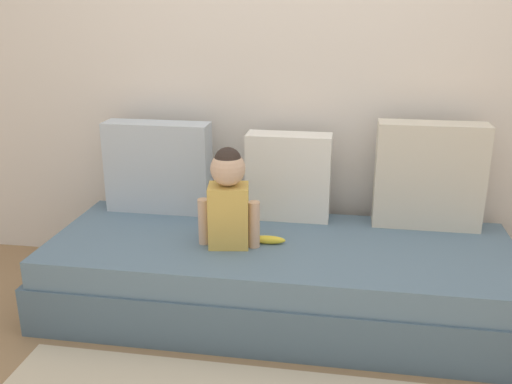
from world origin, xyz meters
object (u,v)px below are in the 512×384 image
(couch, at_px, (279,277))
(toddler, at_px, (228,197))
(throw_pillow_center, at_px, (288,177))
(throw_pillow_left, at_px, (159,167))
(throw_pillow_right, at_px, (429,176))
(banana, at_px, (268,240))

(couch, bearing_deg, toddler, -162.24)
(throw_pillow_center, height_order, toddler, toddler)
(couch, distance_m, toddler, 0.50)
(couch, bearing_deg, throw_pillow_left, 154.86)
(throw_pillow_center, distance_m, toddler, 0.48)
(couch, relative_size, throw_pillow_left, 4.03)
(throw_pillow_right, bearing_deg, couch, -154.86)
(couch, distance_m, throw_pillow_center, 0.54)
(toddler, bearing_deg, throw_pillow_center, 60.11)
(couch, height_order, throw_pillow_center, throw_pillow_center)
(throw_pillow_left, relative_size, throw_pillow_right, 1.06)
(throw_pillow_left, xyz_separation_m, throw_pillow_right, (1.44, 0.00, 0.02))
(throw_pillow_left, xyz_separation_m, banana, (0.66, -0.37, -0.23))
(throw_pillow_right, bearing_deg, toddler, -156.62)
(throw_pillow_center, xyz_separation_m, banana, (-0.06, -0.37, -0.21))
(couch, xyz_separation_m, throw_pillow_center, (0.00, 0.34, 0.42))
(throw_pillow_left, distance_m, throw_pillow_center, 0.72)
(throw_pillow_center, relative_size, toddler, 0.95)
(throw_pillow_center, xyz_separation_m, toddler, (-0.24, -0.41, 0.01))
(toddler, xyz_separation_m, banana, (0.18, 0.05, -0.22))
(throw_pillow_center, bearing_deg, couch, -90.00)
(couch, distance_m, banana, 0.22)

